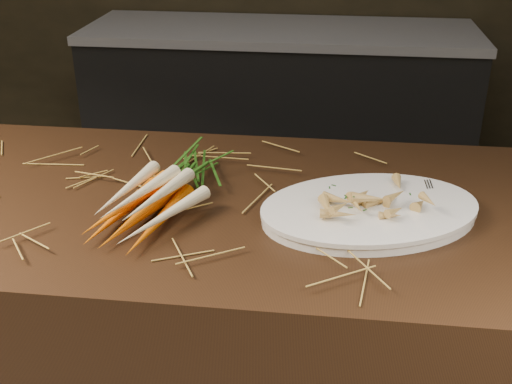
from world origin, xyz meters
TOP-DOWN VIEW (x-y plane):
  - main_counter at (0.00, 0.30)m, footprint 2.40×0.70m
  - back_counter at (0.30, 2.18)m, footprint 1.82×0.62m
  - straw_bedding at (0.00, 0.30)m, footprint 1.40×0.60m
  - root_veg_bunch at (0.26, 0.30)m, footprint 0.25×0.48m
  - serving_platter at (0.64, 0.26)m, footprint 0.48×0.39m
  - roasted_veg_heap at (0.64, 0.26)m, footprint 0.24×0.20m
  - serving_fork at (0.78, 0.29)m, footprint 0.02×0.15m

SIDE VIEW (x-z plane):
  - back_counter at x=0.30m, z-range 0.00..0.84m
  - main_counter at x=0.00m, z-range 0.00..0.90m
  - straw_bedding at x=0.00m, z-range 0.90..0.92m
  - serving_platter at x=0.64m, z-range 0.90..0.92m
  - serving_fork at x=0.78m, z-range 0.92..0.93m
  - root_veg_bunch at x=0.26m, z-range 0.90..0.98m
  - roasted_veg_heap at x=0.64m, z-range 0.92..0.97m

